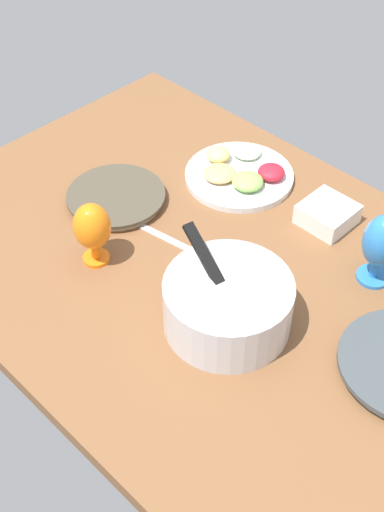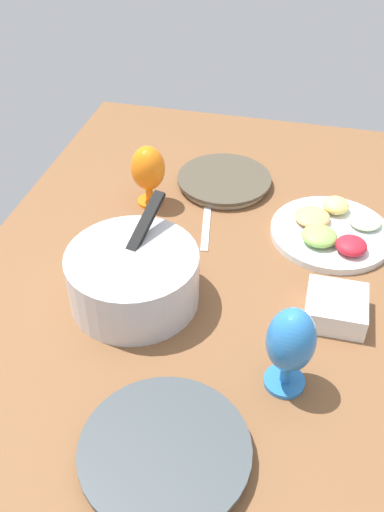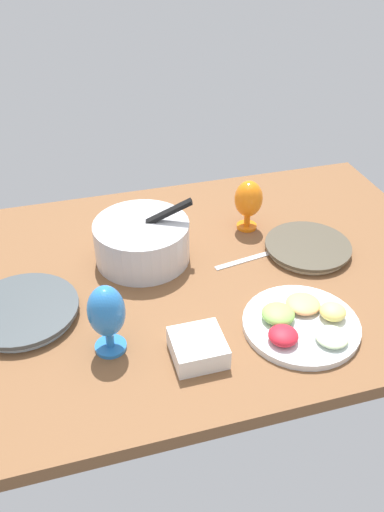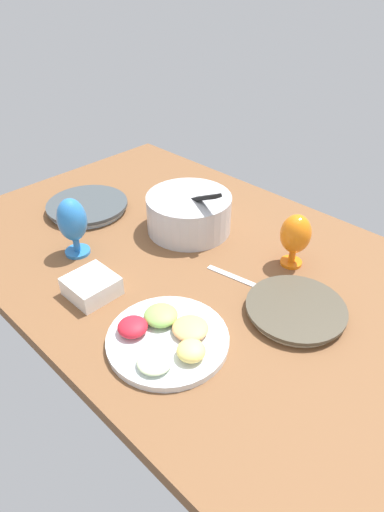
# 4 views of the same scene
# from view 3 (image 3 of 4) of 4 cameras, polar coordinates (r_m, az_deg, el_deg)

# --- Properties ---
(ground_plane) EXTENTS (1.60, 1.04, 0.04)m
(ground_plane) POSITION_cam_3_polar(r_m,az_deg,el_deg) (1.54, -0.30, -2.43)
(ground_plane) COLOR brown
(dinner_plate_left) EXTENTS (0.29, 0.29, 0.03)m
(dinner_plate_left) POSITION_cam_3_polar(r_m,az_deg,el_deg) (1.45, -17.68, -5.69)
(dinner_plate_left) COLOR silver
(dinner_plate_left) RESTS_ON ground_plane
(dinner_plate_right) EXTENTS (0.26, 0.26, 0.03)m
(dinner_plate_right) POSITION_cam_3_polar(r_m,az_deg,el_deg) (1.65, 12.32, 0.89)
(dinner_plate_right) COLOR beige
(dinner_plate_right) RESTS_ON ground_plane
(mixing_bowl) EXTENTS (0.29, 0.28, 0.19)m
(mixing_bowl) POSITION_cam_3_polar(r_m,az_deg,el_deg) (1.55, -5.39, 1.74)
(mixing_bowl) COLOR silver
(mixing_bowl) RESTS_ON ground_plane
(fruit_platter) EXTENTS (0.30, 0.30, 0.05)m
(fruit_platter) POSITION_cam_3_polar(r_m,az_deg,el_deg) (1.37, 11.68, -7.01)
(fruit_platter) COLOR silver
(fruit_platter) RESTS_ON ground_plane
(hurricane_glass_blue) EXTENTS (0.09, 0.09, 0.19)m
(hurricane_glass_blue) POSITION_cam_3_polar(r_m,az_deg,el_deg) (1.24, -9.16, -6.12)
(hurricane_glass_blue) COLOR #2C77C5
(hurricane_glass_blue) RESTS_ON ground_plane
(hurricane_glass_orange) EXTENTS (0.09, 0.09, 0.17)m
(hurricane_glass_orange) POSITION_cam_3_polar(r_m,az_deg,el_deg) (1.68, 6.08, 5.98)
(hurricane_glass_orange) COLOR orange
(hurricane_glass_orange) RESTS_ON ground_plane
(square_bowl_white) EXTENTS (0.12, 0.12, 0.05)m
(square_bowl_white) POSITION_cam_3_polar(r_m,az_deg,el_deg) (1.27, 0.64, -9.73)
(square_bowl_white) COLOR white
(square_bowl_white) RESTS_ON ground_plane
(fork_by_right_plate) EXTENTS (0.18, 0.05, 0.01)m
(fork_by_right_plate) POSITION_cam_3_polar(r_m,az_deg,el_deg) (1.58, 5.46, -0.48)
(fork_by_right_plate) COLOR silver
(fork_by_right_plate) RESTS_ON ground_plane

